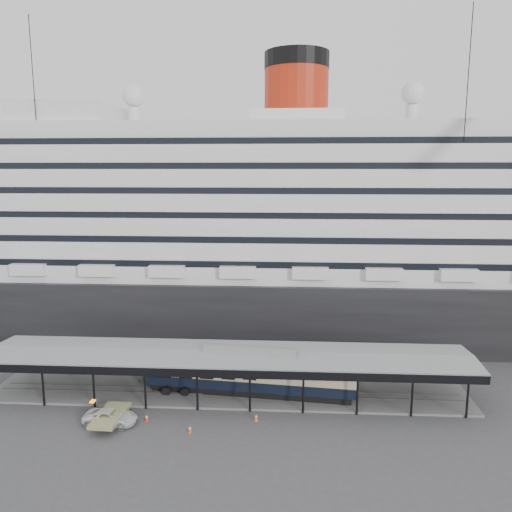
# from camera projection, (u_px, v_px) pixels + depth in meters

# --- Properties ---
(ground) EXTENTS (200.00, 200.00, 0.00)m
(ground) POSITION_uv_depth(u_px,v_px,m) (223.00, 415.00, 53.77)
(ground) COLOR #3D3D40
(ground) RESTS_ON ground
(cruise_ship) EXTENTS (130.00, 30.00, 43.90)m
(cruise_ship) POSITION_uv_depth(u_px,v_px,m) (246.00, 217.00, 82.04)
(cruise_ship) COLOR black
(cruise_ship) RESTS_ON ground
(platform_canopy) EXTENTS (56.00, 9.18, 5.30)m
(platform_canopy) POSITION_uv_depth(u_px,v_px,m) (228.00, 375.00, 58.28)
(platform_canopy) COLOR slate
(platform_canopy) RESTS_ON ground
(port_truck) EXTENTS (5.59, 2.76, 1.52)m
(port_truck) POSITION_uv_depth(u_px,v_px,m) (110.00, 417.00, 51.67)
(port_truck) COLOR silver
(port_truck) RESTS_ON ground
(pullman_carriage) EXTENTS (24.59, 5.66, 23.95)m
(pullman_carriage) POSITION_uv_depth(u_px,v_px,m) (250.00, 371.00, 58.03)
(pullman_carriage) COLOR black
(pullman_carriage) RESTS_ON ground
(traffic_cone_left) EXTENTS (0.50, 0.50, 0.76)m
(traffic_cone_left) POSITION_uv_depth(u_px,v_px,m) (147.00, 418.00, 52.35)
(traffic_cone_left) COLOR #EF410D
(traffic_cone_left) RESTS_ON ground
(traffic_cone_mid) EXTENTS (0.54, 0.54, 0.81)m
(traffic_cone_mid) POSITION_uv_depth(u_px,v_px,m) (190.00, 429.00, 50.02)
(traffic_cone_mid) COLOR #D9540C
(traffic_cone_mid) RESTS_ON ground
(traffic_cone_right) EXTENTS (0.42, 0.42, 0.77)m
(traffic_cone_right) POSITION_uv_depth(u_px,v_px,m) (256.00, 417.00, 52.42)
(traffic_cone_right) COLOR orange
(traffic_cone_right) RESTS_ON ground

